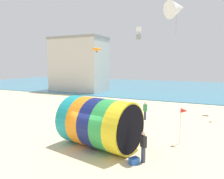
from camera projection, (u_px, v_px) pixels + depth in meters
name	position (u px, v px, depth m)	size (l,w,h in m)	color
ground_plane	(91.00, 150.00, 13.89)	(120.00, 120.00, 0.00)	beige
sea	(181.00, 88.00, 50.06)	(120.00, 40.00, 0.10)	teal
giant_inflatable_tube	(99.00, 123.00, 14.33)	(5.48, 4.15, 3.24)	teal
kite_handler	(143.00, 146.00, 12.12)	(0.42, 0.39, 1.78)	#383D56
kite_white_box	(139.00, 33.00, 27.01)	(0.69, 0.69, 1.62)	white
kite_white_delta	(177.00, 9.00, 13.07)	(1.70, 1.72, 2.17)	white
kite_orange_parafoil	(96.00, 49.00, 30.18)	(1.35, 1.17, 0.66)	orange
bystander_near_water	(145.00, 110.00, 21.47)	(0.41, 0.41, 1.79)	#383D56
promenade_building	(79.00, 64.00, 44.02)	(10.91, 6.46, 10.79)	beige
beach_flag	(184.00, 112.00, 14.72)	(0.47, 0.36, 2.52)	silver
cooler_box	(134.00, 161.00, 11.98)	(0.52, 0.36, 0.36)	#2659B2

